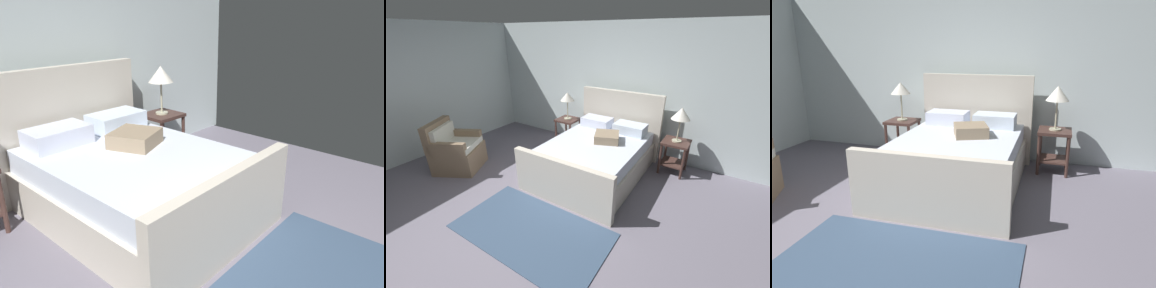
# 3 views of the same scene
# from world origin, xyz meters

# --- Properties ---
(ground_plane) EXTENTS (6.00, 6.18, 0.02)m
(ground_plane) POSITION_xyz_m (0.00, 0.00, -0.01)
(ground_plane) COLOR slate
(wall_back) EXTENTS (6.12, 0.12, 2.52)m
(wall_back) POSITION_xyz_m (0.00, 3.15, 1.26)
(wall_back) COLOR silver
(wall_back) RESTS_ON ground
(bed) EXTENTS (1.66, 2.15, 1.30)m
(bed) POSITION_xyz_m (0.28, 1.94, 0.36)
(bed) COLOR beige
(bed) RESTS_ON ground
(nightstand_right) EXTENTS (0.44, 0.44, 0.60)m
(nightstand_right) POSITION_xyz_m (1.42, 2.70, 0.40)
(nightstand_right) COLOR #442C26
(nightstand_right) RESTS_ON ground
(table_lamp_right) EXTENTS (0.31, 0.31, 0.60)m
(table_lamp_right) POSITION_xyz_m (1.42, 2.70, 1.08)
(table_lamp_right) COLOR #B7B293
(table_lamp_right) RESTS_ON nightstand_right
(nightstand_left) EXTENTS (0.44, 0.44, 0.60)m
(nightstand_left) POSITION_xyz_m (-0.85, 2.68, 0.40)
(nightstand_left) COLOR #442C26
(nightstand_left) RESTS_ON ground
(table_lamp_left) EXTENTS (0.30, 0.30, 0.58)m
(table_lamp_left) POSITION_xyz_m (-0.85, 2.68, 1.07)
(table_lamp_left) COLOR #B7B293
(table_lamp_left) RESTS_ON nightstand_left
(area_rug) EXTENTS (2.00, 1.10, 0.01)m
(area_rug) POSITION_xyz_m (0.28, 0.22, 0.01)
(area_rug) COLOR #374B65
(area_rug) RESTS_ON ground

